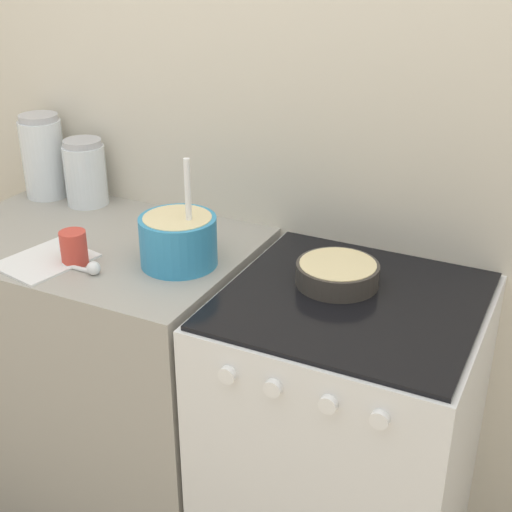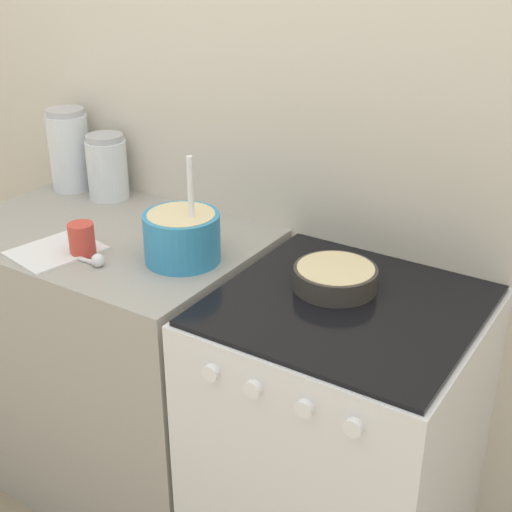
{
  "view_description": "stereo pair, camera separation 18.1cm",
  "coord_description": "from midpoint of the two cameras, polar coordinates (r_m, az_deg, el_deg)",
  "views": [
    {
      "loc": [
        0.79,
        -1.15,
        1.73
      ],
      "look_at": [
        0.06,
        0.32,
        0.95
      ],
      "focal_mm": 50.0,
      "sensor_mm": 36.0,
      "label": 1
    },
    {
      "loc": [
        0.95,
        -1.06,
        1.73
      ],
      "look_at": [
        0.06,
        0.32,
        0.95
      ],
      "focal_mm": 50.0,
      "sensor_mm": 36.0,
      "label": 2
    }
  ],
  "objects": [
    {
      "name": "wall_back",
      "position": [
        2.02,
        6.03,
        10.21
      ],
      "size": [
        4.8,
        0.05,
        2.4
      ],
      "color": "beige",
      "rests_on": "ground_plane"
    },
    {
      "name": "countertop_cabinet",
      "position": [
        2.32,
        -8.78,
        -8.34
      ],
      "size": [
        0.9,
        0.62,
        0.9
      ],
      "color": "#9E998E",
      "rests_on": "ground_plane"
    },
    {
      "name": "stove",
      "position": [
        1.98,
        9.26,
        -15.17
      ],
      "size": [
        0.63,
        0.63,
        0.9
      ],
      "color": "silver",
      "rests_on": "ground_plane"
    },
    {
      "name": "mixing_bowl",
      "position": [
        1.88,
        -3.2,
        1.7
      ],
      "size": [
        0.2,
        0.2,
        0.3
      ],
      "color": "#338CBF",
      "rests_on": "countertop_cabinet"
    },
    {
      "name": "baking_pan",
      "position": [
        1.77,
        9.29,
        -1.76
      ],
      "size": [
        0.21,
        0.21,
        0.06
      ],
      "color": "#38332D",
      "rests_on": "stove"
    },
    {
      "name": "storage_jar_left",
      "position": [
        2.44,
        -12.6,
        7.86
      ],
      "size": [
        0.14,
        0.14,
        0.27
      ],
      "color": "silver",
      "rests_on": "countertop_cabinet"
    },
    {
      "name": "storage_jar_middle",
      "position": [
        2.34,
        -9.62,
        6.67
      ],
      "size": [
        0.13,
        0.13,
        0.21
      ],
      "color": "silver",
      "rests_on": "countertop_cabinet"
    },
    {
      "name": "tin_can",
      "position": [
        1.95,
        -11.21,
        1.23
      ],
      "size": [
        0.07,
        0.07,
        0.09
      ],
      "color": "#CC3F33",
      "rests_on": "countertop_cabinet"
    },
    {
      "name": "recipe_page",
      "position": [
        2.0,
        -13.26,
        0.36
      ],
      "size": [
        0.23,
        0.26,
        0.01
      ],
      "color": "white",
      "rests_on": "countertop_cabinet"
    },
    {
      "name": "measuring_spoon",
      "position": [
        1.9,
        -10.15,
        -0.39
      ],
      "size": [
        0.12,
        0.04,
        0.04
      ],
      "color": "white",
      "rests_on": "countertop_cabinet"
    }
  ]
}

